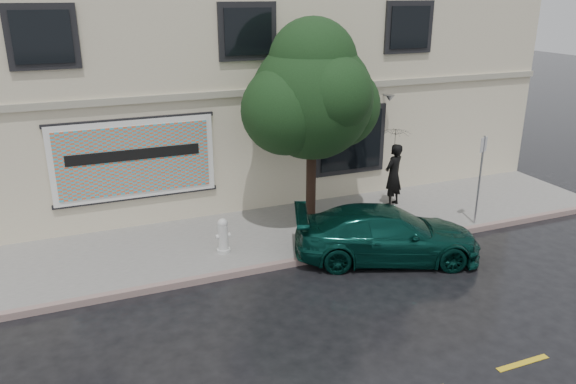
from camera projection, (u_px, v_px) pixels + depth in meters
name	position (u px, v px, depth m)	size (l,w,h in m)	color
ground	(325.00, 294.00, 12.18)	(90.00, 90.00, 0.00)	black
sidewalk	(272.00, 234.00, 14.99)	(20.00, 3.50, 0.15)	gray
curb	(298.00, 262.00, 13.46)	(20.00, 0.18, 0.16)	slate
building	(211.00, 76.00, 18.85)	(20.00, 8.12, 7.00)	beige
billboard	(134.00, 160.00, 14.65)	(4.30, 0.16, 2.20)	white
car	(387.00, 234.00, 13.59)	(1.97, 4.46, 1.30)	#08342C
pedestrian	(393.00, 175.00, 16.53)	(0.69, 0.45, 1.88)	black
umbrella	(396.00, 133.00, 16.10)	(0.92, 0.92, 0.68)	black
street_tree	(312.00, 99.00, 14.41)	(3.15, 3.15, 5.02)	black
fire_hydrant	(223.00, 236.00, 13.65)	(0.36, 0.34, 0.88)	beige
sign_pole	(480.00, 172.00, 15.02)	(0.29, 0.13, 2.48)	#9A9BA2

